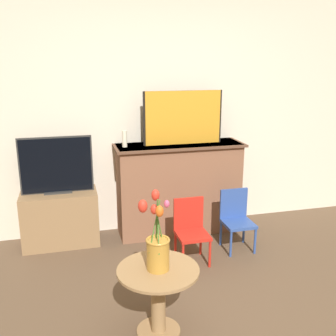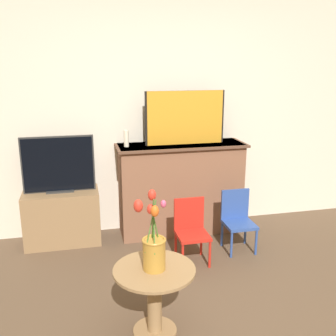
{
  "view_description": "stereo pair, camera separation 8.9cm",
  "coord_description": "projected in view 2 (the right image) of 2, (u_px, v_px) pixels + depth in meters",
  "views": [
    {
      "loc": [
        -1.02,
        -2.02,
        1.85
      ],
      "look_at": [
        -0.19,
        1.19,
        0.93
      ],
      "focal_mm": 42.0,
      "sensor_mm": 36.0,
      "label": 1
    },
    {
      "loc": [
        -0.93,
        -2.04,
        1.85
      ],
      "look_at": [
        -0.19,
        1.19,
        0.93
      ],
      "focal_mm": 42.0,
      "sensor_mm": 36.0,
      "label": 2
    }
  ],
  "objects": [
    {
      "name": "chair_blue",
      "position": [
        237.0,
        218.0,
        3.92
      ],
      "size": [
        0.29,
        0.29,
        0.6
      ],
      "color": "#2D4C99",
      "rests_on": "ground"
    },
    {
      "name": "side_table",
      "position": [
        155.0,
        291.0,
        2.68
      ],
      "size": [
        0.56,
        0.56,
        0.5
      ],
      "color": "#99754C",
      "rests_on": "ground"
    },
    {
      "name": "vase_tulips",
      "position": [
        153.0,
        246.0,
        2.59
      ],
      "size": [
        0.24,
        0.27,
        0.53
      ],
      "color": "#B78433",
      "rests_on": "side_table"
    },
    {
      "name": "wall_back",
      "position": [
        165.0,
        108.0,
        4.26
      ],
      "size": [
        8.0,
        0.06,
        2.7
      ],
      "color": "beige",
      "rests_on": "ground"
    },
    {
      "name": "tv_monitor",
      "position": [
        58.0,
        165.0,
        3.92
      ],
      "size": [
        0.71,
        0.12,
        0.57
      ],
      "color": "#2D2D2D",
      "rests_on": "tv_stand"
    },
    {
      "name": "chair_red",
      "position": [
        191.0,
        228.0,
        3.68
      ],
      "size": [
        0.29,
        0.29,
        0.6
      ],
      "color": "red",
      "rests_on": "ground"
    },
    {
      "name": "fireplace_mantel",
      "position": [
        181.0,
        187.0,
        4.28
      ],
      "size": [
        1.38,
        0.45,
        0.99
      ],
      "color": "brown",
      "rests_on": "ground"
    },
    {
      "name": "mantel_candle",
      "position": [
        126.0,
        139.0,
        4.01
      ],
      "size": [
        0.05,
        0.05,
        0.17
      ],
      "color": "silver",
      "rests_on": "fireplace_mantel"
    },
    {
      "name": "painting",
      "position": [
        185.0,
        118.0,
        4.1
      ],
      "size": [
        0.85,
        0.03,
        0.56
      ],
      "color": "black",
      "rests_on": "fireplace_mantel"
    },
    {
      "name": "tv_stand",
      "position": [
        62.0,
        217.0,
        4.06
      ],
      "size": [
        0.76,
        0.39,
        0.56
      ],
      "color": "olive",
      "rests_on": "ground"
    }
  ]
}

